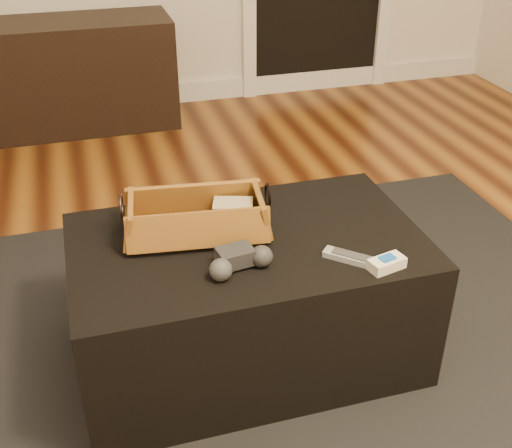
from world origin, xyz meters
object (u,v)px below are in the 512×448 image
object	(u,v)px
media_cabinet	(34,78)
wicker_basket	(197,219)
game_controller	(239,260)
cream_gadget	(387,263)
tv_remote	(190,229)
ottoman	(248,299)
silver_remote	(355,259)

from	to	relation	value
media_cabinet	wicker_basket	size ratio (longest dim) A/B	3.46
game_controller	cream_gadget	world-z (taller)	game_controller
wicker_basket	game_controller	size ratio (longest dim) A/B	2.27
tv_remote	cream_gadget	distance (m)	0.55
ottoman	tv_remote	xyz separation A→B (m)	(-0.15, 0.06, 0.24)
tv_remote	cream_gadget	xyz separation A→B (m)	(0.47, -0.30, -0.01)
game_controller	silver_remote	world-z (taller)	game_controller
silver_remote	cream_gadget	size ratio (longest dim) A/B	1.47
media_cabinet	ottoman	xyz separation A→B (m)	(0.61, -2.13, -0.07)
media_cabinet	wicker_basket	distance (m)	2.12
game_controller	wicker_basket	bearing A→B (deg)	108.12
game_controller	silver_remote	xyz separation A→B (m)	(0.31, -0.05, -0.02)
wicker_basket	game_controller	world-z (taller)	wicker_basket
silver_remote	wicker_basket	bearing A→B (deg)	145.32
media_cabinet	silver_remote	xyz separation A→B (m)	(0.86, -2.32, 0.14)
tv_remote	wicker_basket	xyz separation A→B (m)	(0.02, 0.01, 0.02)
media_cabinet	ottoman	world-z (taller)	media_cabinet
game_controller	silver_remote	bearing A→B (deg)	-9.39
cream_gadget	game_controller	bearing A→B (deg)	164.56
cream_gadget	wicker_basket	bearing A→B (deg)	144.73
wicker_basket	silver_remote	bearing A→B (deg)	-34.68
ottoman	wicker_basket	bearing A→B (deg)	150.51
media_cabinet	tv_remote	world-z (taller)	media_cabinet
ottoman	silver_remote	size ratio (longest dim) A/B	6.41
media_cabinet	tv_remote	xyz separation A→B (m)	(0.46, -2.07, 0.16)
silver_remote	cream_gadget	bearing A→B (deg)	-38.52
tv_remote	wicker_basket	bearing A→B (deg)	30.87
game_controller	ottoman	bearing A→B (deg)	66.24
ottoman	cream_gadget	distance (m)	0.46
silver_remote	ottoman	bearing A→B (deg)	142.86
media_cabinet	ottoman	distance (m)	2.22
game_controller	cream_gadget	distance (m)	0.39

